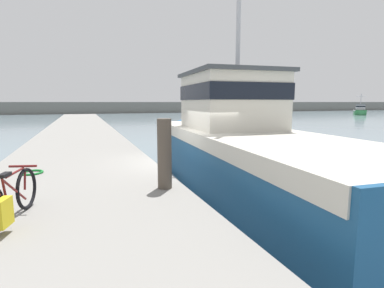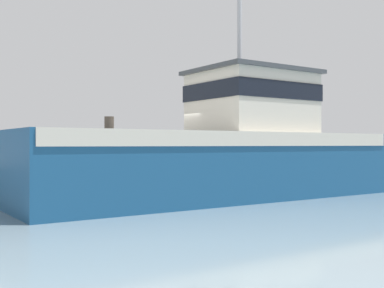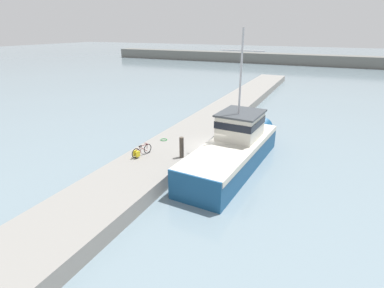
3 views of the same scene
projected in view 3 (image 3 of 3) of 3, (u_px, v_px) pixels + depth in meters
name	position (u px, v px, depth m)	size (l,w,h in m)	color
ground_plane	(214.00, 159.00, 23.08)	(320.00, 320.00, 0.00)	gray
dock_pier	(177.00, 147.00, 24.16)	(4.47, 80.00, 0.97)	gray
fishing_boat_main	(235.00, 147.00, 21.61)	(4.13, 13.57, 9.48)	navy
bicycle_touring	(140.00, 152.00, 21.02)	(0.70, 1.77, 0.78)	black
mooring_post	(182.00, 147.00, 20.73)	(0.30, 0.30, 1.48)	#51473D
hose_coil	(164.00, 140.00, 24.19)	(0.54, 0.54, 0.05)	#197A2D
water_bottle_on_curb	(142.00, 148.00, 22.29)	(0.08, 0.08, 0.24)	silver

